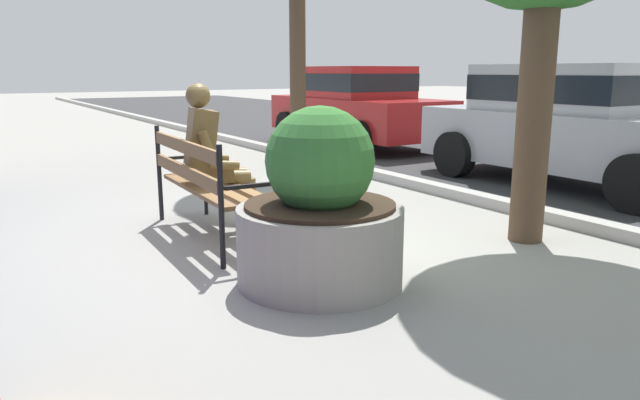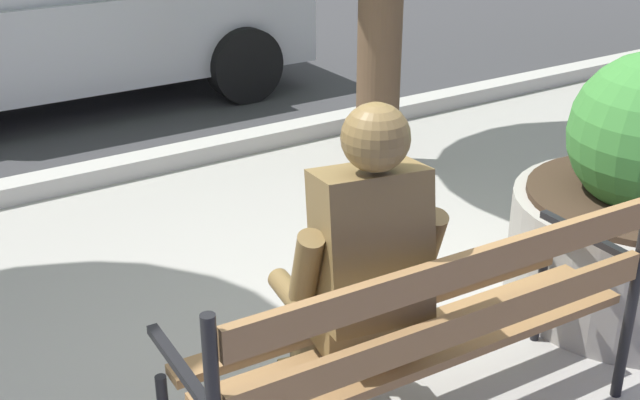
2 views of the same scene
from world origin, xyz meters
name	(u,v)px [view 1 (image 1 of 2)]	position (x,y,z in m)	size (l,w,h in m)	color
ground_plane	(242,240)	(0.00, 0.00, 0.00)	(80.00, 80.00, 0.00)	#9E9B93
curb_stone	(475,198)	(0.00, 2.90, 0.06)	(60.00, 0.20, 0.12)	#B2AFA8
park_bench	(203,179)	(-0.22, -0.25, 0.54)	(1.82, 0.60, 0.95)	olive
bronze_statue_seated	(218,161)	(-0.38, -0.04, 0.67)	(0.75, 0.80, 1.37)	brown
concrete_planter	(320,215)	(1.29, 0.03, 0.50)	(1.17, 1.17, 1.25)	gray
parked_car_red	(356,104)	(-5.08, 4.79, 0.84)	(4.11, 1.93, 1.56)	#B21E1E
parked_car_silver	(575,121)	(-0.14, 4.79, 0.84)	(4.11, 1.93, 1.56)	#B7B7BC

